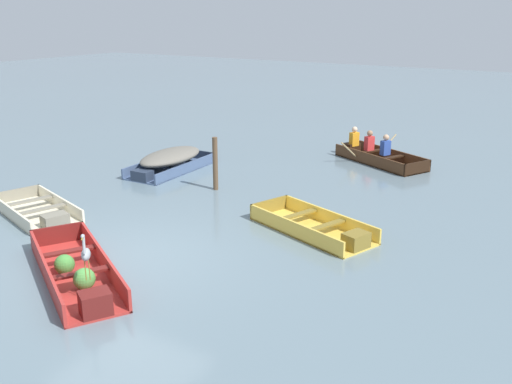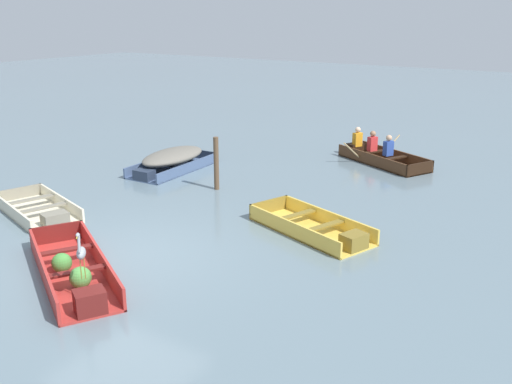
# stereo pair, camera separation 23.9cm
# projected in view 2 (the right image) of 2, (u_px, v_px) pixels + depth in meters

# --- Properties ---
(ground_plane) EXTENTS (80.00, 80.00, 0.00)m
(ground_plane) POSITION_uv_depth(u_px,v_px,m) (120.00, 258.00, 10.77)
(ground_plane) COLOR slate
(dinghy_red_foreground) EXTENTS (3.42, 2.57, 0.41)m
(dinghy_red_foreground) POSITION_uv_depth(u_px,v_px,m) (74.00, 272.00, 9.85)
(dinghy_red_foreground) COLOR #AD2D28
(dinghy_red_foreground) RESTS_ON ground
(skiff_slate_blue_near_moored) EXTENTS (1.30, 2.92, 0.62)m
(skiff_slate_blue_near_moored) POSITION_uv_depth(u_px,v_px,m) (172.00, 159.00, 16.56)
(skiff_slate_blue_near_moored) COLOR #475B7F
(skiff_slate_blue_near_moored) RESTS_ON ground
(skiff_yellow_mid_moored) EXTENTS (3.02, 1.98, 0.35)m
(skiff_yellow_mid_moored) POSITION_uv_depth(u_px,v_px,m) (315.00, 228.00, 11.91)
(skiff_yellow_mid_moored) COLOR #E5BC47
(skiff_yellow_mid_moored) RESTS_ON ground
(skiff_cream_far_moored) EXTENTS (2.80, 1.89, 0.32)m
(skiff_cream_far_moored) POSITION_uv_depth(u_px,v_px,m) (39.00, 210.00, 13.02)
(skiff_cream_far_moored) COLOR beige
(skiff_cream_far_moored) RESTS_ON ground
(rowboat_dark_varnish_with_crew) EXTENTS (3.19, 2.42, 0.92)m
(rowboat_dark_varnish_with_crew) POSITION_uv_depth(u_px,v_px,m) (378.00, 155.00, 17.52)
(rowboat_dark_varnish_with_crew) COLOR #4C2D19
(rowboat_dark_varnish_with_crew) RESTS_ON ground
(heron_on_dinghy) EXTENTS (0.36, 0.39, 0.84)m
(heron_on_dinghy) POSITION_uv_depth(u_px,v_px,m) (81.00, 252.00, 8.89)
(heron_on_dinghy) COLOR olive
(heron_on_dinghy) RESTS_ON dinghy_red_foreground
(mooring_post) EXTENTS (0.13, 0.13, 1.39)m
(mooring_post) POSITION_uv_depth(u_px,v_px,m) (216.00, 164.00, 14.70)
(mooring_post) COLOR brown
(mooring_post) RESTS_ON ground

